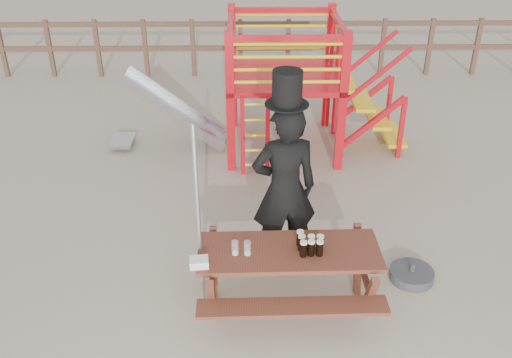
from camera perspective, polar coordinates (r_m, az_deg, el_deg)
name	(u,v)px	position (r m, az deg, el deg)	size (l,w,h in m)	color
ground	(281,292)	(6.35, 2.55, -11.19)	(60.00, 60.00, 0.00)	tan
back_fence	(264,41)	(12.27, 0.83, 13.59)	(15.09, 0.09, 1.20)	brown
playground_fort	(279,83)	(8.93, 2.27, 9.53)	(4.71, 1.84, 2.10)	red
picnic_table	(288,271)	(5.92, 3.25, -9.13)	(1.85, 1.30, 0.71)	brown
man_with_hat	(285,185)	(6.16, 2.87, -0.61)	(0.79, 0.59, 2.33)	black
metal_pole	(198,221)	(5.60, -5.78, -4.24)	(0.05, 0.05, 2.08)	#B2B2B7
parasol_base	(412,275)	(6.70, 15.29, -9.20)	(0.49, 0.49, 0.21)	#393A3F
paper_bag	(199,262)	(5.55, -5.71, -8.30)	(0.18, 0.14, 0.08)	white
stout_pints	(310,244)	(5.70, 5.38, -6.52)	(0.26, 0.25, 0.17)	black
empty_glasses	(241,248)	(5.65, -1.49, -6.95)	(0.19, 0.08, 0.15)	silver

